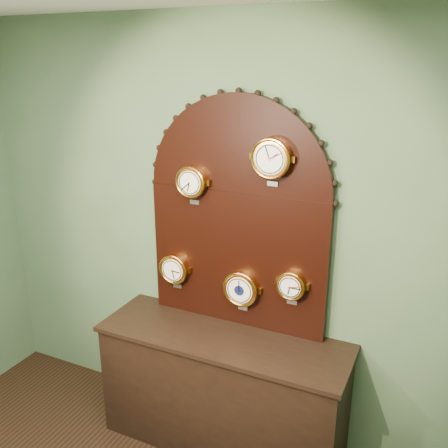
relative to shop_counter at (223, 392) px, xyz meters
The scene contains 8 objects.
wall_back 1.04m from the shop_counter, 90.00° to the left, with size 4.00×4.00×0.00m, color #4C6746.
shop_counter is the anchor object (origin of this frame).
display_board 1.25m from the shop_counter, 90.00° to the left, with size 1.26×0.06×1.53m.
roman_clock 1.42m from the shop_counter, 151.84° to the left, with size 0.21×0.08×0.26m.
arabic_clock 1.60m from the shop_counter, 32.78° to the left, with size 0.24×0.08×0.29m.
hygrometer 0.88m from the shop_counter, 160.56° to the left, with size 0.21×0.08×0.26m.
barometer 0.73m from the shop_counter, 68.84° to the left, with size 0.24×0.08×0.29m.
tide_clock 0.90m from the shop_counter, 21.55° to the left, with size 0.19×0.08×0.24m.
Camera 1 is at (1.19, -0.27, 2.52)m, focal length 39.68 mm.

